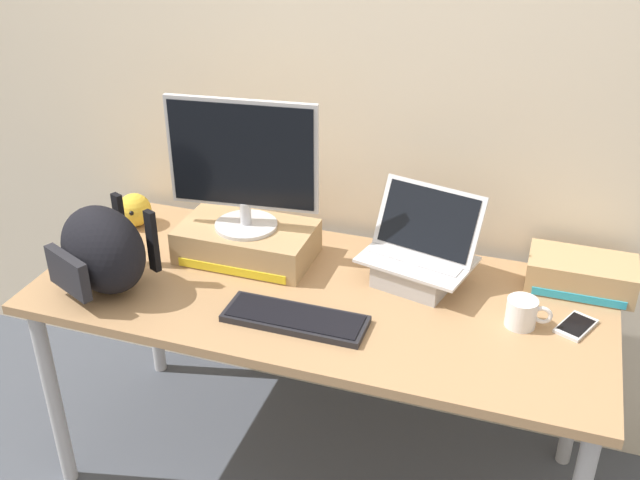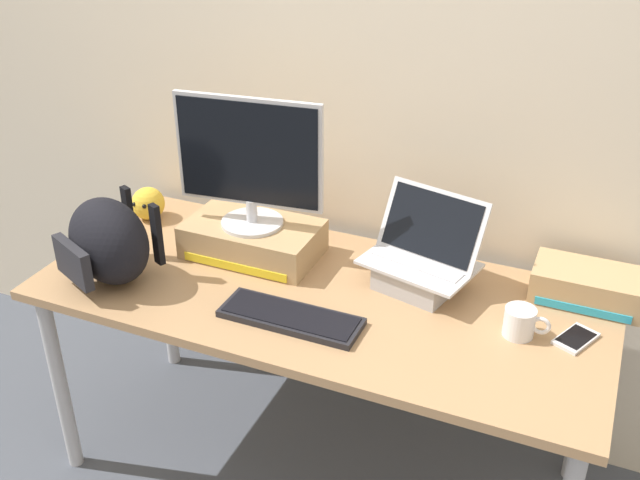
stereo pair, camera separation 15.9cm
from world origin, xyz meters
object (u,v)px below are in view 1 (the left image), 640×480
object	(u,v)px
open_laptop	(418,263)
messenger_backpack	(102,250)
desktop_monitor	(243,165)
toner_box_yellow	(247,242)
cell_phone	(576,326)
coffee_mug	(522,313)
toner_box_cyan	(581,274)
plush_toy	(134,210)
external_keyboard	(295,318)

from	to	relation	value
open_laptop	messenger_backpack	distance (m)	0.96
desktop_monitor	toner_box_yellow	bearing A→B (deg)	92.51
messenger_backpack	cell_phone	bearing A→B (deg)	34.41
desktop_monitor	coffee_mug	bearing A→B (deg)	-13.54
coffee_mug	cell_phone	xyz separation A→B (m)	(0.15, 0.04, -0.04)
messenger_backpack	toner_box_cyan	distance (m)	1.46
messenger_backpack	toner_box_cyan	size ratio (longest dim) A/B	1.17
coffee_mug	toner_box_cyan	size ratio (longest dim) A/B	0.41
plush_toy	toner_box_cyan	distance (m)	1.52
external_keyboard	coffee_mug	bearing A→B (deg)	17.22
cell_phone	coffee_mug	bearing A→B (deg)	-141.19
desktop_monitor	toner_box_cyan	bearing A→B (deg)	1.74
cell_phone	plush_toy	distance (m)	1.52
toner_box_yellow	toner_box_cyan	bearing A→B (deg)	8.28
external_keyboard	messenger_backpack	bearing A→B (deg)	-178.47
cell_phone	toner_box_cyan	bearing A→B (deg)	114.34
plush_toy	desktop_monitor	bearing A→B (deg)	-9.83
toner_box_cyan	messenger_backpack	bearing A→B (deg)	-161.30
toner_box_yellow	external_keyboard	world-z (taller)	toner_box_yellow
open_laptop	messenger_backpack	bearing A→B (deg)	-145.45
toner_box_yellow	plush_toy	size ratio (longest dim) A/B	3.65
toner_box_cyan	plush_toy	bearing A→B (deg)	-177.27
toner_box_yellow	external_keyboard	bearing A→B (deg)	-47.10
cell_phone	desktop_monitor	bearing A→B (deg)	-159.40
open_laptop	coffee_mug	world-z (taller)	open_laptop
plush_toy	external_keyboard	bearing A→B (deg)	-26.95
open_laptop	coffee_mug	size ratio (longest dim) A/B	2.90
plush_toy	coffee_mug	bearing A→B (deg)	-7.94
open_laptop	external_keyboard	world-z (taller)	open_laptop
toner_box_yellow	cell_phone	world-z (taller)	toner_box_yellow
messenger_backpack	coffee_mug	size ratio (longest dim) A/B	2.88
desktop_monitor	external_keyboard	world-z (taller)	desktop_monitor
cell_phone	external_keyboard	bearing A→B (deg)	-139.00
external_keyboard	cell_phone	bearing A→B (deg)	16.69
desktop_monitor	open_laptop	distance (m)	0.62
external_keyboard	toner_box_cyan	distance (m)	0.89
external_keyboard	plush_toy	distance (m)	0.84
toner_box_yellow	plush_toy	xyz separation A→B (m)	(-0.47, 0.08, 0.00)
desktop_monitor	plush_toy	world-z (taller)	desktop_monitor
external_keyboard	plush_toy	xyz separation A→B (m)	(-0.75, 0.38, 0.05)
open_laptop	plush_toy	world-z (taller)	open_laptop
open_laptop	external_keyboard	distance (m)	0.44
open_laptop	external_keyboard	size ratio (longest dim) A/B	0.90
toner_box_cyan	toner_box_yellow	bearing A→B (deg)	-171.72
toner_box_yellow	toner_box_cyan	distance (m)	1.06
desktop_monitor	open_laptop	size ratio (longest dim) A/B	1.27
desktop_monitor	cell_phone	world-z (taller)	desktop_monitor
desktop_monitor	cell_phone	xyz separation A→B (m)	(1.05, -0.07, -0.33)
desktop_monitor	plush_toy	bearing A→B (deg)	163.57
desktop_monitor	external_keyboard	xyz separation A→B (m)	(0.28, -0.30, -0.32)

